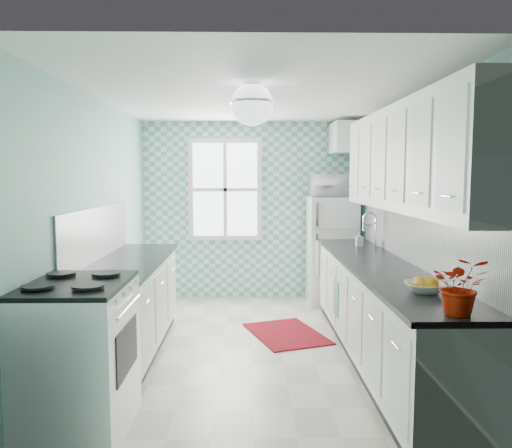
{
  "coord_description": "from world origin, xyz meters",
  "views": [
    {
      "loc": [
        -0.05,
        -4.89,
        1.76
      ],
      "look_at": [
        0.05,
        0.25,
        1.25
      ],
      "focal_mm": 35.0,
      "sensor_mm": 36.0,
      "label": 1
    }
  ],
  "objects_px": {
    "fridge": "(332,250)",
    "sink": "(358,249)",
    "potted_plant": "(461,286)",
    "fruit_bowl": "(425,287)",
    "microwave": "(333,185)",
    "stove": "(77,356)",
    "ceiling_light": "(252,104)"
  },
  "relations": [
    {
      "from": "fridge",
      "to": "sink",
      "type": "height_order",
      "value": "fridge"
    },
    {
      "from": "sink",
      "to": "potted_plant",
      "type": "distance_m",
      "value": 2.71
    },
    {
      "from": "fruit_bowl",
      "to": "potted_plant",
      "type": "bearing_deg",
      "value": -90.0
    },
    {
      "from": "sink",
      "to": "fruit_bowl",
      "type": "distance_m",
      "value": 2.13
    },
    {
      "from": "fridge",
      "to": "microwave",
      "type": "bearing_deg",
      "value": 53.02
    },
    {
      "from": "stove",
      "to": "ceiling_light",
      "type": "bearing_deg",
      "value": 34.98
    },
    {
      "from": "fruit_bowl",
      "to": "potted_plant",
      "type": "relative_size",
      "value": 0.78
    },
    {
      "from": "fridge",
      "to": "fruit_bowl",
      "type": "bearing_deg",
      "value": -90.15
    },
    {
      "from": "ceiling_light",
      "to": "sink",
      "type": "distance_m",
      "value": 2.33
    },
    {
      "from": "ceiling_light",
      "to": "fridge",
      "type": "xyz_separation_m",
      "value": [
        1.11,
        2.61,
        -1.59
      ]
    },
    {
      "from": "sink",
      "to": "fruit_bowl",
      "type": "height_order",
      "value": "sink"
    },
    {
      "from": "fruit_bowl",
      "to": "sink",
      "type": "bearing_deg",
      "value": 89.91
    },
    {
      "from": "stove",
      "to": "fridge",
      "type": "bearing_deg",
      "value": 57.2
    },
    {
      "from": "ceiling_light",
      "to": "stove",
      "type": "distance_m",
      "value": 2.29
    },
    {
      "from": "fruit_bowl",
      "to": "potted_plant",
      "type": "distance_m",
      "value": 0.59
    },
    {
      "from": "sink",
      "to": "microwave",
      "type": "relative_size",
      "value": 1.01
    },
    {
      "from": "stove",
      "to": "potted_plant",
      "type": "xyz_separation_m",
      "value": [
        2.4,
        -0.47,
        0.58
      ]
    },
    {
      "from": "ceiling_light",
      "to": "sink",
      "type": "xyz_separation_m",
      "value": [
        1.2,
        1.43,
        -1.39
      ]
    },
    {
      "from": "fridge",
      "to": "sink",
      "type": "bearing_deg",
      "value": -87.16
    },
    {
      "from": "fruit_bowl",
      "to": "microwave",
      "type": "height_order",
      "value": "microwave"
    },
    {
      "from": "potted_plant",
      "to": "microwave",
      "type": "height_order",
      "value": "microwave"
    },
    {
      "from": "stove",
      "to": "fruit_bowl",
      "type": "relative_size",
      "value": 3.78
    },
    {
      "from": "microwave",
      "to": "stove",
      "type": "bearing_deg",
      "value": 54.88
    },
    {
      "from": "microwave",
      "to": "ceiling_light",
      "type": "bearing_deg",
      "value": 65.95
    },
    {
      "from": "stove",
      "to": "sink",
      "type": "xyz_separation_m",
      "value": [
        2.4,
        2.23,
        0.39
      ]
    },
    {
      "from": "ceiling_light",
      "to": "fruit_bowl",
      "type": "xyz_separation_m",
      "value": [
        1.2,
        -0.69,
        -1.35
      ]
    },
    {
      "from": "ceiling_light",
      "to": "sink",
      "type": "height_order",
      "value": "ceiling_light"
    },
    {
      "from": "ceiling_light",
      "to": "fridge",
      "type": "relative_size",
      "value": 0.24
    },
    {
      "from": "potted_plant",
      "to": "microwave",
      "type": "distance_m",
      "value": 3.92
    },
    {
      "from": "fruit_bowl",
      "to": "stove",
      "type": "bearing_deg",
      "value": -177.49
    },
    {
      "from": "fridge",
      "to": "microwave",
      "type": "distance_m",
      "value": 0.89
    },
    {
      "from": "sink",
      "to": "microwave",
      "type": "bearing_deg",
      "value": 97.63
    }
  ]
}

